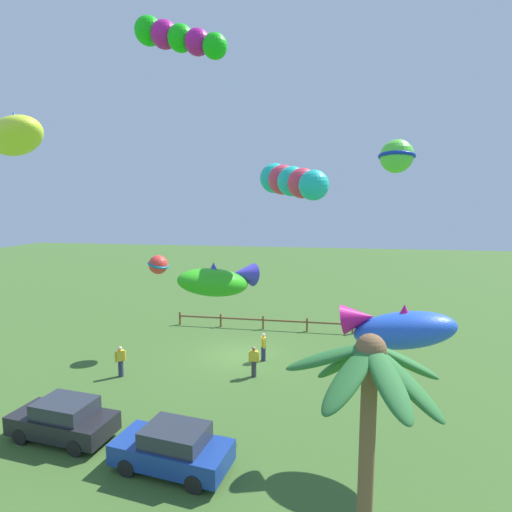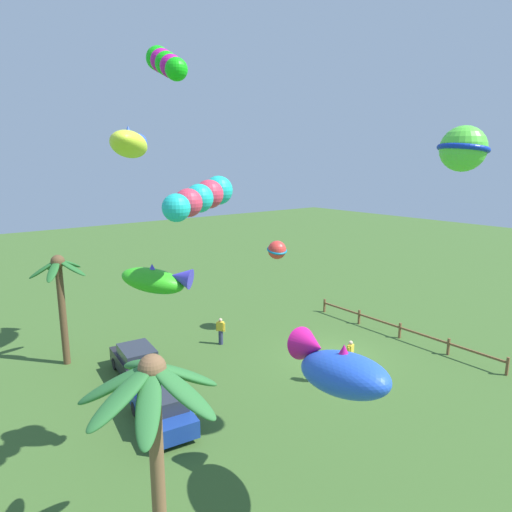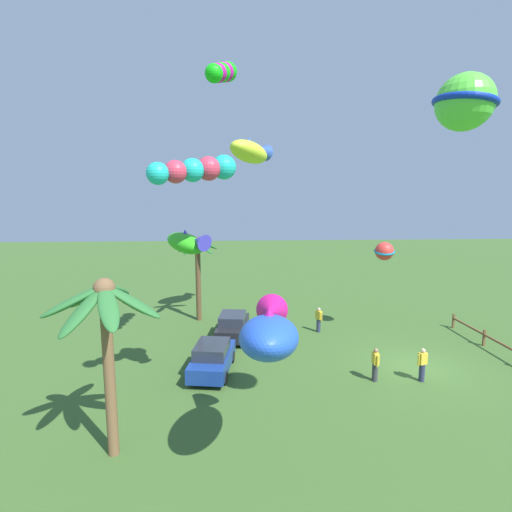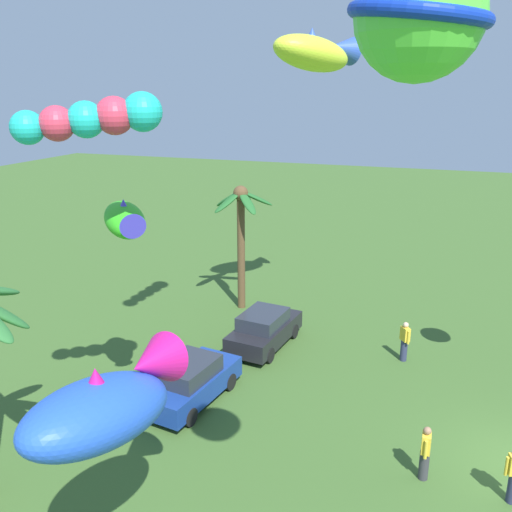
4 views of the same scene
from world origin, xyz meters
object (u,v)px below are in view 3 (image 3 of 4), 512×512
at_px(palm_tree_1, 105,318).
at_px(kite_tube_1, 222,72).
at_px(kite_fish_5, 269,332).
at_px(spectator_2, 375,364).
at_px(spectator_0, 422,365).
at_px(parked_car_1, 212,358).
at_px(kite_ball_3, 384,251).
at_px(palm_tree_0, 198,260).
at_px(kite_fish_4, 251,152).
at_px(parked_car_0, 233,326).
at_px(kite_tube_2, 197,170).
at_px(kite_ball_0, 465,102).
at_px(spectator_1, 319,320).
at_px(kite_fish_6, 187,242).

xyz_separation_m(palm_tree_1, kite_tube_1, (5.61, -3.63, 9.12)).
bearing_deg(kite_fish_5, spectator_2, -43.05).
distance_m(spectator_0, spectator_2, 2.17).
bearing_deg(palm_tree_1, kite_fish_5, -105.76).
xyz_separation_m(parked_car_1, kite_ball_3, (4.84, -10.29, 4.49)).
xyz_separation_m(palm_tree_0, kite_fish_4, (-1.33, -3.61, 7.09)).
distance_m(parked_car_0, kite_tube_2, 12.21).
bearing_deg(spectator_2, parked_car_1, 79.80).
height_order(kite_ball_0, kite_ball_3, kite_ball_0).
relative_size(palm_tree_0, spectator_0, 3.69).
height_order(spectator_1, kite_tube_2, kite_tube_2).
relative_size(spectator_1, kite_ball_0, 0.81).
distance_m(parked_car_0, spectator_1, 5.48).
relative_size(parked_car_0, kite_ball_0, 2.07).
xyz_separation_m(palm_tree_0, kite_tube_1, (-8.53, -2.01, 9.53)).
bearing_deg(kite_tube_1, palm_tree_1, 147.10).
bearing_deg(kite_tube_2, kite_tube_1, -13.47).
xyz_separation_m(palm_tree_0, spectator_2, (-9.67, -8.95, -3.45)).
xyz_separation_m(kite_tube_2, kite_fish_6, (1.95, 0.63, -2.81)).
relative_size(spectator_2, kite_fish_5, 0.39).
relative_size(parked_car_1, kite_ball_3, 2.71).
height_order(spectator_0, kite_tube_2, kite_tube_2).
xyz_separation_m(spectator_2, kite_fish_6, (-0.49, 8.42, 5.79)).
bearing_deg(spectator_2, parked_car_0, 47.29).
bearing_deg(kite_tube_1, palm_tree_0, 13.25).
height_order(palm_tree_0, kite_fish_4, kite_fish_4).
xyz_separation_m(spectator_1, spectator_2, (-6.72, -1.14, 0.00)).
xyz_separation_m(kite_ball_0, kite_tube_2, (4.01, 7.23, -1.42)).
distance_m(kite_tube_2, kite_ball_3, 14.23).
relative_size(palm_tree_0, parked_car_0, 1.44).
bearing_deg(kite_tube_1, spectator_1, -46.11).
relative_size(spectator_0, kite_fish_6, 0.65).
distance_m(spectator_0, kite_ball_0, 12.15).
relative_size(parked_car_1, spectator_1, 2.58).
height_order(parked_car_0, spectator_0, spectator_0).
distance_m(parked_car_0, kite_ball_0, 17.16).
distance_m(kite_ball_0, kite_tube_2, 8.38).
height_order(parked_car_0, kite_fish_6, kite_fish_6).
bearing_deg(parked_car_0, palm_tree_0, 33.37).
height_order(palm_tree_1, kite_ball_0, kite_ball_0).
xyz_separation_m(spectator_2, kite_ball_3, (6.20, -2.71, 4.42)).
distance_m(parked_car_0, kite_fish_6, 8.99).
bearing_deg(kite_ball_3, kite_fish_5, 145.81).
relative_size(parked_car_1, spectator_2, 2.58).
height_order(kite_tube_2, kite_fish_5, kite_tube_2).
xyz_separation_m(kite_fish_4, kite_fish_5, (-14.25, 0.18, -6.74)).
height_order(spectator_0, kite_tube_1, kite_tube_1).
bearing_deg(parked_car_1, kite_tube_2, 176.73).
relative_size(palm_tree_0, kite_fish_6, 2.40).
xyz_separation_m(spectator_2, kite_ball_0, (-6.44, 0.57, 10.02)).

